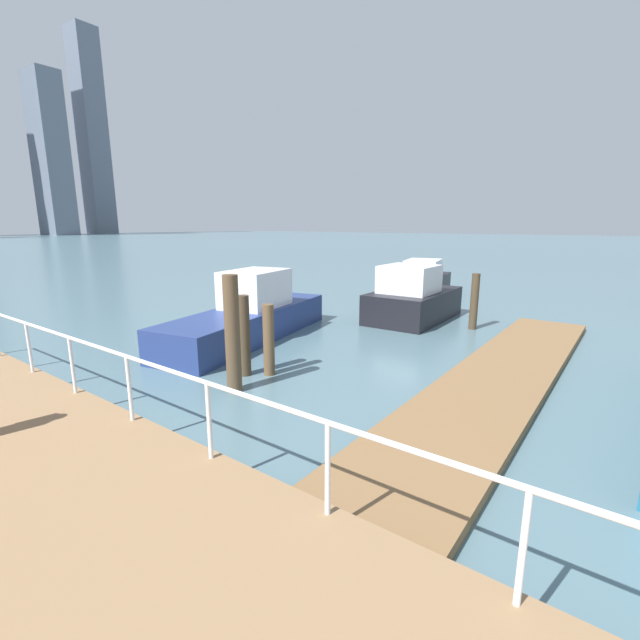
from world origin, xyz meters
The scene contains 11 objects.
ground_plane centered at (0.00, 20.00, 0.00)m, with size 300.00×300.00×0.00m, color slate.
floating_dock centered at (3.12, 10.87, 0.09)m, with size 13.23×2.00×0.18m, color olive.
dock_piling_0 centered at (0.15, 15.73, 0.93)m, with size 0.27×0.27×1.87m, color #473826.
dock_piling_1 centered at (0.50, 15.30, 0.83)m, with size 0.26×0.26×1.66m, color brown.
dock_piling_2 centered at (-0.67, 15.19, 1.22)m, with size 0.31×0.31×2.44m, color brown.
dock_piling_5 centered at (7.80, 12.93, 0.92)m, with size 0.26×0.26×1.85m, color #473826.
moored_boat_1 centered at (2.61, 18.05, 0.69)m, with size 6.95×3.15×2.04m.
moored_boat_3 centered at (13.26, 17.04, 0.66)m, with size 5.50×2.98×1.77m.
moored_boat_5 centered at (7.91, 15.16, 0.77)m, with size 4.17×2.28×2.01m.
skyline_tower_5 centered at (55.75, 156.02, 23.46)m, with size 7.13×10.98×46.92m, color slate.
skyline_tower_6 centered at (75.80, 169.28, 33.97)m, with size 7.78×8.61×67.93m, color slate.
Camera 1 is at (-6.45, 8.69, 3.42)m, focal length 24.24 mm.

